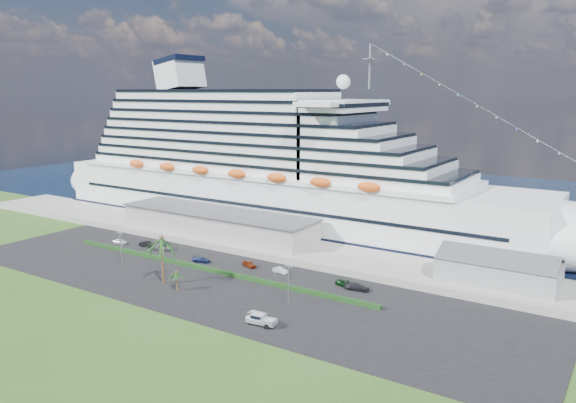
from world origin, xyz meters
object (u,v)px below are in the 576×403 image
Objects in this scene: cruise_ship at (274,172)px; pickup_truck at (261,319)px; parked_car_3 at (201,260)px; boat_trailer at (259,315)px.

pickup_truck is (42.31, -66.31, -15.48)m from cruise_ship.
cruise_ship is 41.77× the size of parked_car_3.
cruise_ship is at bearing 122.54° from pickup_truck.
parked_car_3 is (8.04, -43.67, -15.91)m from cruise_ship.
pickup_truck is at bearing -135.45° from parked_car_3.
boat_trailer reaches higher than parked_car_3.
boat_trailer is at bearing -57.78° from cruise_ship.
cruise_ship is at bearing 122.22° from boat_trailer.
cruise_ship reaches higher than parked_car_3.
cruise_ship reaches higher than boat_trailer.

